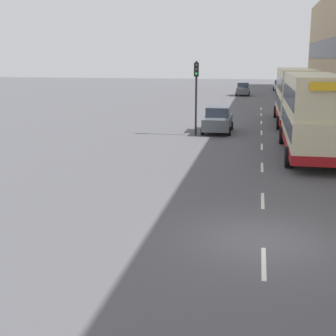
% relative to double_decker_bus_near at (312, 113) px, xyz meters
% --- Properties ---
extents(ground_plane, '(220.00, 220.00, 0.00)m').
position_rel_double_decker_bus_near_xyz_m(ground_plane, '(-2.47, -12.79, -2.28)').
color(ground_plane, '#515156').
extents(pavement, '(5.00, 93.00, 0.14)m').
position_rel_double_decker_bus_near_xyz_m(pavement, '(4.03, 25.71, -2.21)').
color(pavement, gray).
rests_on(pavement, ground_plane).
extents(lane_mark_0, '(0.12, 2.00, 0.01)m').
position_rel_double_decker_bus_near_xyz_m(lane_mark_0, '(-2.47, -14.37, -2.28)').
color(lane_mark_0, silver).
rests_on(lane_mark_0, ground_plane).
extents(lane_mark_1, '(0.12, 2.00, 0.01)m').
position_rel_double_decker_bus_near_xyz_m(lane_mark_1, '(-2.47, -8.88, -2.28)').
color(lane_mark_1, silver).
rests_on(lane_mark_1, ground_plane).
extents(lane_mark_2, '(0.12, 2.00, 0.01)m').
position_rel_double_decker_bus_near_xyz_m(lane_mark_2, '(-2.47, -3.40, -2.28)').
color(lane_mark_2, silver).
rests_on(lane_mark_2, ground_plane).
extents(lane_mark_3, '(0.12, 2.00, 0.01)m').
position_rel_double_decker_bus_near_xyz_m(lane_mark_3, '(-2.47, 2.09, -2.28)').
color(lane_mark_3, silver).
rests_on(lane_mark_3, ground_plane).
extents(lane_mark_4, '(0.12, 2.00, 0.01)m').
position_rel_double_decker_bus_near_xyz_m(lane_mark_4, '(-2.47, 7.57, -2.28)').
color(lane_mark_4, silver).
rests_on(lane_mark_4, ground_plane).
extents(lane_mark_5, '(0.12, 2.00, 0.01)m').
position_rel_double_decker_bus_near_xyz_m(lane_mark_5, '(-2.47, 13.05, -2.28)').
color(lane_mark_5, silver).
rests_on(lane_mark_5, ground_plane).
extents(lane_mark_6, '(0.12, 2.00, 0.01)m').
position_rel_double_decker_bus_near_xyz_m(lane_mark_6, '(-2.47, 18.54, -2.28)').
color(lane_mark_6, silver).
rests_on(lane_mark_6, ground_plane).
extents(lane_mark_7, '(0.12, 2.00, 0.01)m').
position_rel_double_decker_bus_near_xyz_m(lane_mark_7, '(-2.47, 24.02, -2.28)').
color(lane_mark_7, silver).
rests_on(lane_mark_7, ground_plane).
extents(double_decker_bus_near, '(2.85, 10.15, 4.30)m').
position_rel_double_decker_bus_near_xyz_m(double_decker_bus_near, '(0.00, 0.00, 0.00)').
color(double_decker_bus_near, beige).
rests_on(double_decker_bus_near, ground_plane).
extents(double_decker_bus_ahead, '(2.85, 11.49, 4.30)m').
position_rel_double_decker_bus_near_xyz_m(double_decker_bus_ahead, '(0.02, 12.89, 0.00)').
color(double_decker_bus_ahead, beige).
rests_on(double_decker_bus_ahead, ground_plane).
extents(car_0, '(2.01, 4.31, 1.79)m').
position_rel_double_decker_bus_near_xyz_m(car_0, '(-5.53, 7.23, -1.40)').
color(car_0, '#4C5156').
rests_on(car_0, ground_plane).
extents(car_1, '(1.92, 3.90, 1.82)m').
position_rel_double_decker_bus_near_xyz_m(car_1, '(-4.98, 41.62, -1.39)').
color(car_1, '#4C5156').
rests_on(car_1, ground_plane).
extents(car_2, '(2.00, 3.94, 1.68)m').
position_rel_double_decker_bus_near_xyz_m(car_2, '(0.68, 46.73, -1.45)').
color(car_2, '#B7B799').
rests_on(car_2, ground_plane).
extents(car_3, '(2.00, 4.59, 1.67)m').
position_rel_double_decker_bus_near_xyz_m(car_3, '(0.50, 53.68, -1.45)').
color(car_3, silver).
rests_on(car_3, ground_plane).
extents(traffic_light_far_kerb, '(0.30, 0.32, 4.93)m').
position_rel_double_decker_bus_near_xyz_m(traffic_light_far_kerb, '(-6.88, 5.49, 1.03)').
color(traffic_light_far_kerb, black).
rests_on(traffic_light_far_kerb, ground_plane).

